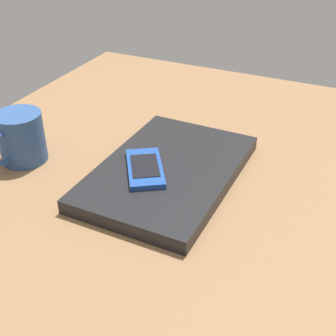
{
  "coord_description": "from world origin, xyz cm",
  "views": [
    {
      "loc": [
        50.56,
        31.61,
        46.0
      ],
      "look_at": [
        -7.48,
        4.41,
        5.0
      ],
      "focal_mm": 48.71,
      "sensor_mm": 36.0,
      "label": 1
    }
  ],
  "objects": [
    {
      "name": "desk_surface",
      "position": [
        0.0,
        0.0,
        1.5
      ],
      "size": [
        120.0,
        80.0,
        3.0
      ],
      "primitive_type": "cube",
      "color": "olive",
      "rests_on": "ground"
    },
    {
      "name": "laptop_closed",
      "position": [
        -7.48,
        4.41,
        4.22
      ],
      "size": [
        32.4,
        21.62,
        2.43
      ],
      "primitive_type": "cube",
      "rotation": [
        0.0,
        0.0,
        -0.02
      ],
      "color": "black",
      "rests_on": "desk_surface"
    },
    {
      "name": "cell_phone_on_laptop",
      "position": [
        -4.58,
        1.61,
        5.92
      ],
      "size": [
        12.58,
        10.84,
        1.04
      ],
      "color": "#1E479E",
      "rests_on": "laptop_closed"
    },
    {
      "name": "coffee_mug",
      "position": [
        -1.83,
        -21.5,
        7.52
      ],
      "size": [
        11.46,
        8.1,
        9.05
      ],
      "color": "#2D518C",
      "rests_on": "desk_surface"
    }
  ]
}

